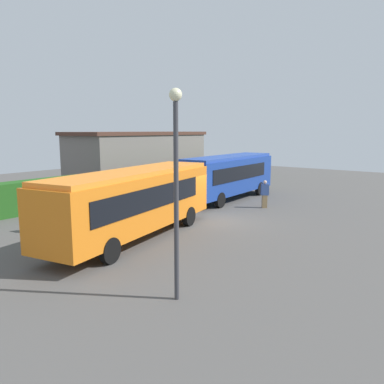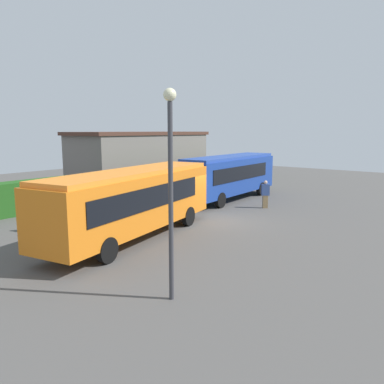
% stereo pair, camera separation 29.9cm
% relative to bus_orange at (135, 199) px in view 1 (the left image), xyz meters
% --- Properties ---
extents(ground_plane, '(64.00, 64.00, 0.00)m').
position_rel_bus_orange_xyz_m(ground_plane, '(5.16, -0.92, -1.82)').
color(ground_plane, '#514F4C').
extents(bus_orange, '(10.70, 4.40, 3.15)m').
position_rel_bus_orange_xyz_m(bus_orange, '(0.00, 0.00, 0.00)').
color(bus_orange, orange).
rests_on(bus_orange, ground_plane).
extents(bus_blue, '(9.76, 2.82, 3.13)m').
position_rel_bus_orange_xyz_m(bus_blue, '(11.17, 2.08, -0.01)').
color(bus_blue, navy).
rests_on(bus_blue, ground_plane).
extents(person_left, '(0.29, 0.45, 1.94)m').
position_rel_bus_orange_xyz_m(person_left, '(-1.84, 3.97, -0.78)').
color(person_left, maroon).
rests_on(person_left, ground_plane).
extents(person_center, '(0.41, 0.52, 1.88)m').
position_rel_bus_orange_xyz_m(person_center, '(8.36, 4.74, -0.82)').
color(person_center, olive).
rests_on(person_center, ground_plane).
extents(person_right, '(0.49, 0.48, 1.81)m').
position_rel_bus_orange_xyz_m(person_right, '(9.98, 3.95, -0.86)').
color(person_right, maroon).
rests_on(person_right, ground_plane).
extents(person_far, '(0.51, 0.54, 1.77)m').
position_rel_bus_orange_xyz_m(person_far, '(10.01, -1.40, -0.89)').
color(person_far, olive).
rests_on(person_far, ground_plane).
extents(hedge_row, '(44.00, 1.26, 1.94)m').
position_rel_bus_orange_xyz_m(hedge_row, '(5.16, 9.12, -0.85)').
color(hedge_row, '#21541B').
rests_on(hedge_row, ground_plane).
extents(depot_building, '(14.01, 5.49, 4.77)m').
position_rel_bus_orange_xyz_m(depot_building, '(13.74, 13.70, 0.58)').
color(depot_building, slate).
rests_on(depot_building, ground_plane).
extents(lamppost, '(0.36, 0.36, 6.05)m').
position_rel_bus_orange_xyz_m(lamppost, '(-3.77, -5.66, 1.92)').
color(lamppost, '#38383D').
rests_on(lamppost, ground_plane).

